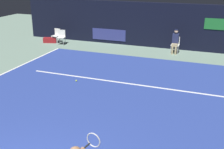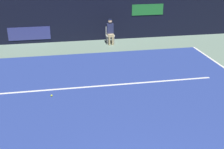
# 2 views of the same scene
# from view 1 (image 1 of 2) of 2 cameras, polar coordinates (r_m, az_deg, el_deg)

# --- Properties ---
(ground_plane) EXTENTS (33.78, 33.78, 0.00)m
(ground_plane) POSITION_cam_1_polar(r_m,az_deg,el_deg) (9.94, -1.54, -5.88)
(ground_plane) COLOR slate
(court_surface) EXTENTS (10.79, 11.82, 0.01)m
(court_surface) POSITION_cam_1_polar(r_m,az_deg,el_deg) (9.94, -1.54, -5.85)
(court_surface) COLOR navy
(court_surface) RESTS_ON ground
(line_service) EXTENTS (8.42, 0.10, 0.01)m
(line_service) POSITION_cam_1_polar(r_m,az_deg,el_deg) (11.71, 2.30, -1.68)
(line_service) COLOR white
(line_service) RESTS_ON court_surface
(back_wall) EXTENTS (17.36, 0.33, 2.60)m
(back_wall) POSITION_cam_1_polar(r_m,az_deg,el_deg) (17.22, 9.13, 9.59)
(back_wall) COLOR black
(back_wall) RESTS_ON ground
(line_judge_on_chair) EXTENTS (0.44, 0.53, 1.32)m
(line_judge_on_chair) POSITION_cam_1_polar(r_m,az_deg,el_deg) (16.17, 12.45, 6.48)
(line_judge_on_chair) COLOR white
(line_judge_on_chair) RESTS_ON ground
(courtside_chair_near) EXTENTS (0.49, 0.47, 0.88)m
(courtside_chair_near) POSITION_cam_1_polar(r_m,az_deg,el_deg) (18.61, -10.97, 7.75)
(courtside_chair_near) COLOR white
(courtside_chair_near) RESTS_ON ground
(courtside_chair_far) EXTENTS (0.51, 0.49, 0.88)m
(courtside_chair_far) POSITION_cam_1_polar(r_m,az_deg,el_deg) (18.11, -9.99, 7.48)
(courtside_chair_far) COLOR white
(courtside_chair_far) RESTS_ON ground
(tennis_ball) EXTENTS (0.07, 0.07, 0.07)m
(tennis_ball) POSITION_cam_1_polar(r_m,az_deg,el_deg) (11.94, -7.09, -1.22)
(tennis_ball) COLOR #CCE033
(tennis_ball) RESTS_ON court_surface
(equipment_bag) EXTENTS (0.90, 0.54, 0.32)m
(equipment_bag) POSITION_cam_1_polar(r_m,az_deg,el_deg) (18.75, -12.17, 6.68)
(equipment_bag) COLOR maroon
(equipment_bag) RESTS_ON ground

